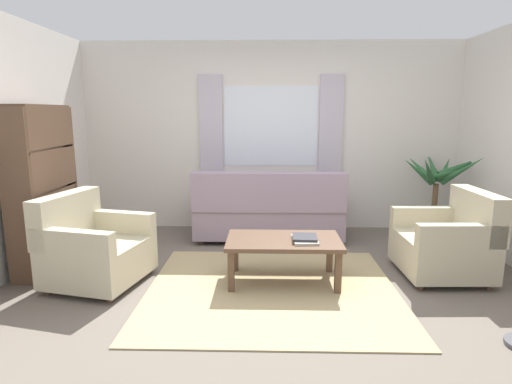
{
  "coord_description": "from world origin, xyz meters",
  "views": [
    {
      "loc": [
        -0.06,
        -3.7,
        1.65
      ],
      "look_at": [
        -0.17,
        0.7,
        0.8
      ],
      "focal_mm": 29.4,
      "sensor_mm": 36.0,
      "label": 1
    }
  ],
  "objects_px": {
    "armchair_right": "(448,242)",
    "book_stack_on_table": "(305,239)",
    "bookshelf": "(47,187)",
    "coffee_table": "(284,245)",
    "armchair_left": "(93,248)",
    "potted_plant": "(437,197)",
    "couch": "(269,212)"
  },
  "relations": [
    {
      "from": "armchair_right",
      "to": "book_stack_on_table",
      "type": "xyz_separation_m",
      "value": [
        -1.47,
        -0.26,
        0.11
      ]
    },
    {
      "from": "bookshelf",
      "to": "coffee_table",
      "type": "bearing_deg",
      "value": 82.12
    },
    {
      "from": "armchair_right",
      "to": "bookshelf",
      "type": "bearing_deg",
      "value": -93.68
    },
    {
      "from": "book_stack_on_table",
      "to": "bookshelf",
      "type": "height_order",
      "value": "bookshelf"
    },
    {
      "from": "coffee_table",
      "to": "book_stack_on_table",
      "type": "bearing_deg",
      "value": -16.76
    },
    {
      "from": "armchair_left",
      "to": "armchair_right",
      "type": "xyz_separation_m",
      "value": [
        3.51,
        0.27,
        0.0
      ]
    },
    {
      "from": "potted_plant",
      "to": "coffee_table",
      "type": "bearing_deg",
      "value": -143.32
    },
    {
      "from": "armchair_left",
      "to": "armchair_right",
      "type": "distance_m",
      "value": 3.52
    },
    {
      "from": "coffee_table",
      "to": "potted_plant",
      "type": "xyz_separation_m",
      "value": [
        2.07,
        1.54,
        0.17
      ]
    },
    {
      "from": "book_stack_on_table",
      "to": "potted_plant",
      "type": "bearing_deg",
      "value": 40.55
    },
    {
      "from": "armchair_left",
      "to": "armchair_right",
      "type": "bearing_deg",
      "value": -72.62
    },
    {
      "from": "armchair_right",
      "to": "book_stack_on_table",
      "type": "distance_m",
      "value": 1.49
    },
    {
      "from": "couch",
      "to": "armchair_left",
      "type": "height_order",
      "value": "couch"
    },
    {
      "from": "potted_plant",
      "to": "bookshelf",
      "type": "distance_m",
      "value": 4.69
    },
    {
      "from": "coffee_table",
      "to": "potted_plant",
      "type": "height_order",
      "value": "potted_plant"
    },
    {
      "from": "book_stack_on_table",
      "to": "bookshelf",
      "type": "bearing_deg",
      "value": 171.44
    },
    {
      "from": "potted_plant",
      "to": "bookshelf",
      "type": "xyz_separation_m",
      "value": [
        -4.52,
        -1.2,
        0.33
      ]
    },
    {
      "from": "armchair_right",
      "to": "couch",
      "type": "bearing_deg",
      "value": -125.59
    },
    {
      "from": "armchair_left",
      "to": "potted_plant",
      "type": "distance_m",
      "value": 4.24
    },
    {
      "from": "couch",
      "to": "book_stack_on_table",
      "type": "height_order",
      "value": "couch"
    },
    {
      "from": "armchair_left",
      "to": "coffee_table",
      "type": "bearing_deg",
      "value": -74.73
    },
    {
      "from": "couch",
      "to": "bookshelf",
      "type": "bearing_deg",
      "value": 24.79
    },
    {
      "from": "coffee_table",
      "to": "book_stack_on_table",
      "type": "xyz_separation_m",
      "value": [
        0.2,
        -0.06,
        0.08
      ]
    },
    {
      "from": "armchair_left",
      "to": "bookshelf",
      "type": "bearing_deg",
      "value": 68.86
    },
    {
      "from": "couch",
      "to": "armchair_left",
      "type": "relative_size",
      "value": 1.9
    },
    {
      "from": "coffee_table",
      "to": "potted_plant",
      "type": "bearing_deg",
      "value": 36.68
    },
    {
      "from": "couch",
      "to": "book_stack_on_table",
      "type": "distance_m",
      "value": 1.51
    },
    {
      "from": "couch",
      "to": "armchair_left",
      "type": "bearing_deg",
      "value": 41.09
    },
    {
      "from": "armchair_right",
      "to": "potted_plant",
      "type": "relative_size",
      "value": 0.75
    },
    {
      "from": "book_stack_on_table",
      "to": "potted_plant",
      "type": "height_order",
      "value": "potted_plant"
    },
    {
      "from": "armchair_right",
      "to": "potted_plant",
      "type": "distance_m",
      "value": 1.41
    },
    {
      "from": "coffee_table",
      "to": "bookshelf",
      "type": "distance_m",
      "value": 2.53
    }
  ]
}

